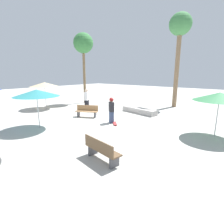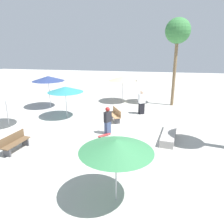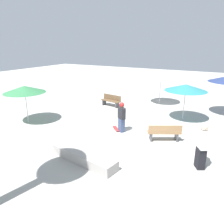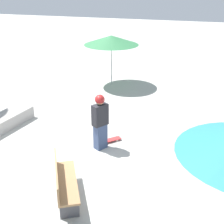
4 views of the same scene
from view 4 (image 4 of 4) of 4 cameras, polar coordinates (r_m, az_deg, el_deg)
ground_plane at (r=8.55m, az=-9.10°, el=-8.89°), size 60.00×60.00×0.00m
skater_main at (r=8.65m, az=-2.19°, el=-1.50°), size 0.44×0.49×1.63m
skateboard at (r=9.32m, az=-0.66°, el=-5.22°), size 0.70×0.71×0.07m
bench_far at (r=7.04m, az=-8.78°, el=-12.54°), size 1.15×1.62×0.85m
shade_umbrella_green at (r=13.81m, az=-0.12°, el=13.02°), size 2.39×2.39×2.22m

